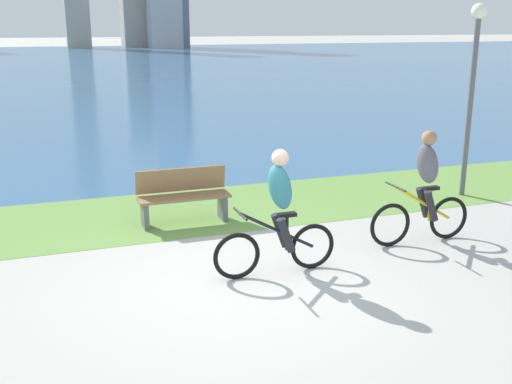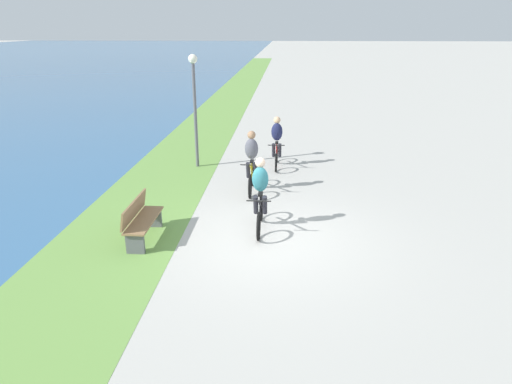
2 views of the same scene
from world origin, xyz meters
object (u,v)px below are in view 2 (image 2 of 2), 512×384
Objects in this scene: cyclist_distant_rear at (277,142)px; bench_near_path at (141,220)px; cyclist_lead at (260,194)px; lamppost_tall at (194,94)px; cyclist_trailing at (252,162)px.

cyclist_distant_rear is 6.21m from bench_near_path.
cyclist_lead reaches higher than bench_near_path.
bench_near_path is 0.42× the size of lamppost_tall.
bench_near_path is at bearing 105.67° from cyclist_lead.
cyclist_distant_rear is at bearing -26.27° from bench_near_path.
cyclist_distant_rear is at bearing -86.78° from lamppost_tall.
cyclist_distant_rear is at bearing -14.75° from cyclist_trailing.
cyclist_lead is at bearing -74.33° from bench_near_path.
cyclist_trailing is 1.13× the size of bench_near_path.
cyclist_lead is at bearing -153.77° from lamppost_tall.
cyclist_trailing reaches higher than bench_near_path.
lamppost_tall is (5.41, -0.17, 1.90)m from bench_near_path.
lamppost_tall is (-0.15, 2.58, 1.52)m from cyclist_distant_rear.
cyclist_lead is 0.48× the size of lamppost_tall.
cyclist_trailing is (2.46, 0.38, 0.01)m from cyclist_lead.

